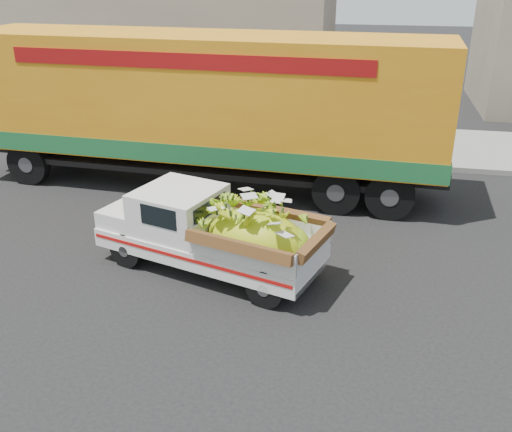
# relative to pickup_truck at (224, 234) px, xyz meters

# --- Properties ---
(ground) EXTENTS (100.00, 100.00, 0.00)m
(ground) POSITION_rel_pickup_truck_xyz_m (-0.46, -0.08, -0.80)
(ground) COLOR black
(ground) RESTS_ON ground
(curb) EXTENTS (60.00, 0.25, 0.15)m
(curb) POSITION_rel_pickup_truck_xyz_m (-0.46, 6.85, -0.72)
(curb) COLOR gray
(curb) RESTS_ON ground
(sidewalk) EXTENTS (60.00, 4.00, 0.14)m
(sidewalk) POSITION_rel_pickup_truck_xyz_m (-0.46, 8.95, -0.73)
(sidewalk) COLOR gray
(sidewalk) RESTS_ON ground
(building_left) EXTENTS (18.00, 6.00, 5.00)m
(building_left) POSITION_rel_pickup_truck_xyz_m (-8.46, 14.85, 1.70)
(building_left) COLOR gray
(building_left) RESTS_ON ground
(pickup_truck) EXTENTS (4.48, 2.69, 1.48)m
(pickup_truck) POSITION_rel_pickup_truck_xyz_m (0.00, 0.00, 0.00)
(pickup_truck) COLOR black
(pickup_truck) RESTS_ON ground
(semi_trailer) EXTENTS (12.03, 3.06, 3.80)m
(semi_trailer) POSITION_rel_pickup_truck_xyz_m (-1.62, 4.39, 1.33)
(semi_trailer) COLOR black
(semi_trailer) RESTS_ON ground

